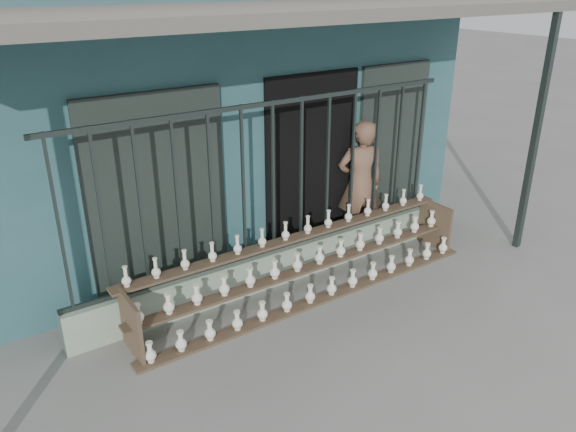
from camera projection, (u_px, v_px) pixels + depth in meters
ground at (341, 334)px, 5.93m from camera, size 60.00×60.00×0.00m
workshop_building at (169, 109)px, 8.50m from camera, size 7.40×6.60×3.21m
parapet_wall at (274, 266)px, 6.82m from camera, size 5.00×0.20×0.45m
security_fence at (273, 179)px, 6.38m from camera, size 5.00×0.04×1.80m
shelf_rack at (309, 265)px, 6.57m from camera, size 4.50×0.68×0.85m
elderly_woman at (360, 184)px, 7.60m from camera, size 0.75×0.63×1.76m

